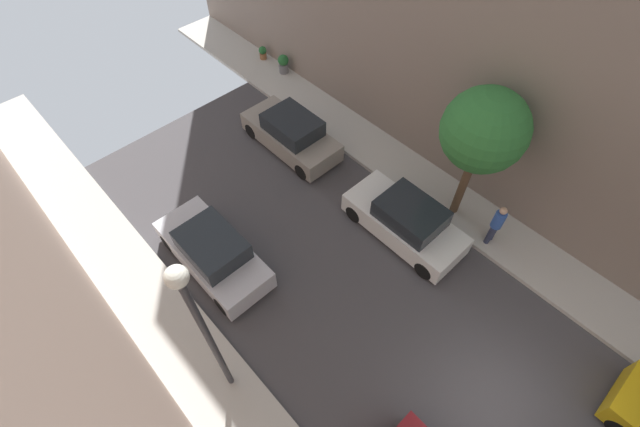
% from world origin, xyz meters
% --- Properties ---
extents(ground, '(32.00, 32.00, 0.00)m').
position_xyz_m(ground, '(0.00, 0.00, 0.00)').
color(ground, '#423F42').
extents(sidewalk_right, '(2.00, 44.00, 0.15)m').
position_xyz_m(sidewalk_right, '(5.00, 0.00, 0.07)').
color(sidewalk_right, '#B7B2A8').
rests_on(sidewalk_right, ground).
extents(parked_car_left_3, '(1.78, 4.20, 1.57)m').
position_xyz_m(parked_car_left_3, '(-2.70, 8.84, 0.72)').
color(parked_car_left_3, silver).
rests_on(parked_car_left_3, ground).
extents(parked_car_right_1, '(1.78, 4.20, 1.57)m').
position_xyz_m(parked_car_right_1, '(2.70, 5.47, 0.72)').
color(parked_car_right_1, white).
rests_on(parked_car_right_1, ground).
extents(parked_car_right_2, '(1.78, 4.20, 1.57)m').
position_xyz_m(parked_car_right_2, '(2.70, 11.32, 0.72)').
color(parked_car_right_2, gray).
rests_on(parked_car_right_2, ground).
extents(pedestrian, '(0.40, 0.36, 1.72)m').
position_xyz_m(pedestrian, '(4.51, 3.27, 1.07)').
color(pedestrian, '#2D334C').
rests_on(pedestrian, sidewalk_right).
extents(street_tree_1, '(2.57, 2.57, 5.02)m').
position_xyz_m(street_tree_1, '(4.72, 4.85, 3.86)').
color(street_tree_1, brown).
rests_on(street_tree_1, sidewalk_right).
extents(potted_plant_0, '(0.37, 0.37, 0.62)m').
position_xyz_m(potted_plant_0, '(5.62, 16.83, 0.47)').
color(potted_plant_0, brown).
rests_on(potted_plant_0, sidewalk_right).
extents(potted_plant_2, '(0.50, 0.50, 0.88)m').
position_xyz_m(potted_plant_2, '(5.63, 15.29, 0.62)').
color(potted_plant_2, slate).
rests_on(potted_plant_2, sidewalk_right).
extents(lamp_post, '(0.44, 0.44, 5.97)m').
position_xyz_m(lamp_post, '(-4.60, 5.41, 4.04)').
color(lamp_post, '#333338').
rests_on(lamp_post, sidewalk_left).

